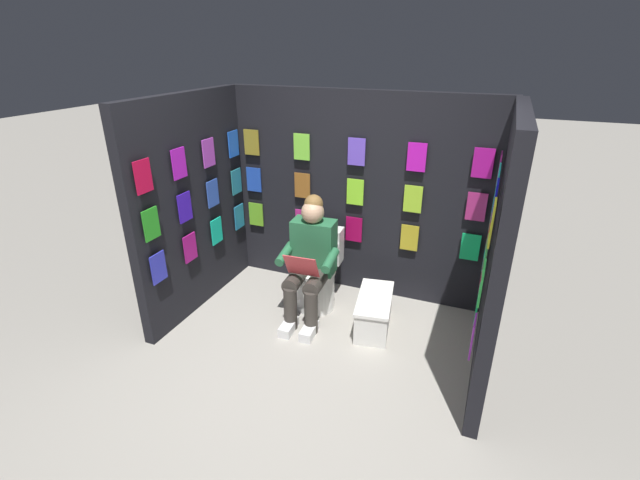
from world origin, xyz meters
TOP-DOWN VIEW (x-y plane):
  - ground_plane at (0.00, 0.00)m, footprint 30.00×30.00m
  - display_wall_back at (0.00, -1.67)m, footprint 2.72×0.14m
  - display_wall_left at (-1.36, -0.81)m, footprint 0.14×1.62m
  - display_wall_right at (1.36, -0.81)m, footprint 0.14×1.62m
  - toilet at (0.23, -1.18)m, footprint 0.42×0.57m
  - person_reading at (0.22, -0.96)m, footprint 0.54×0.70m
  - comic_longbox_near at (-0.41, -1.00)m, footprint 0.40×0.70m

SIDE VIEW (x-z plane):
  - ground_plane at x=0.00m, z-range 0.00..0.00m
  - comic_longbox_near at x=-0.41m, z-range 0.00..0.32m
  - toilet at x=0.23m, z-range -0.06..0.71m
  - person_reading at x=0.22m, z-range 0.00..1.20m
  - display_wall_back at x=0.00m, z-range 0.00..2.05m
  - display_wall_left at x=-1.36m, z-range 0.00..2.05m
  - display_wall_right at x=1.36m, z-range 0.00..2.05m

